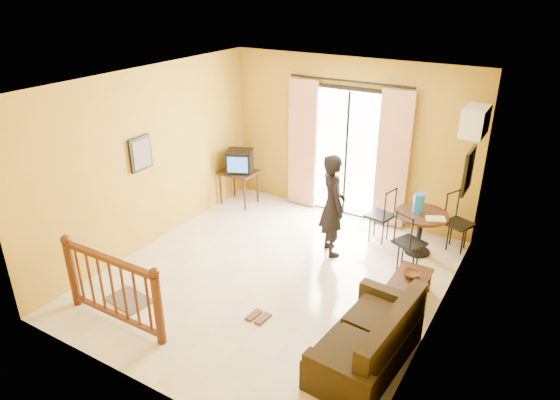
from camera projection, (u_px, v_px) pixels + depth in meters
The scene contains 19 objects.
ground at pixel (274, 276), 7.25m from camera, with size 5.00×5.00×0.00m, color beige.
room_shell at pixel (273, 167), 6.55m from camera, with size 5.00×5.00×5.00m.
balcony_door at pixel (346, 152), 8.67m from camera, with size 2.25×0.14×2.46m.
tv_table at pixel (239, 175), 9.35m from camera, with size 0.66×0.55×0.66m.
television at pixel (240, 161), 9.21m from camera, with size 0.59×0.57×0.41m.
picture_left at pixel (141, 154), 7.49m from camera, with size 0.05×0.42×0.52m.
dining_table at pixel (421, 222), 7.67m from camera, with size 0.81×0.81×0.68m.
water_jug at pixel (419, 203), 7.59m from camera, with size 0.16×0.16×0.30m, color blue.
serving_tray at pixel (435, 219), 7.42m from camera, with size 0.28×0.18×0.02m, color beige.
dining_chairs at pixel (413, 252), 7.89m from camera, with size 1.67×1.52×0.95m.
air_conditioner at pixel (475, 121), 6.92m from camera, with size 0.31×0.60×0.40m.
botanical_print at pixel (468, 171), 6.56m from camera, with size 0.05×0.50×0.60m.
coffee_table at pixel (409, 286), 6.62m from camera, with size 0.44×0.79×0.36m.
bowl at pixel (411, 274), 6.59m from camera, with size 0.22×0.22×0.07m, color #4F2E1B.
sofa at pixel (370, 344), 5.49m from camera, with size 0.88×1.69×0.78m.
standing_person at pixel (333, 205), 7.57m from camera, with size 0.59×0.39×1.62m, color black.
stair_balustrade at pixel (112, 284), 6.07m from camera, with size 1.63×0.13×1.04m.
doormat at pixel (129, 300), 6.71m from camera, with size 0.60×0.40×0.02m, color #534C43.
sandals at pixel (258, 317), 6.37m from camera, with size 0.26×0.26×0.03m.
Camera 1 is at (3.23, -5.24, 3.99)m, focal length 32.00 mm.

